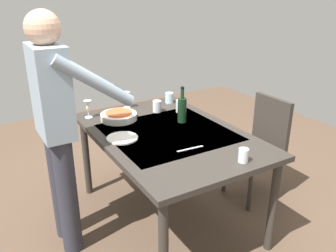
# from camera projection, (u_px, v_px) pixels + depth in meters

# --- Properties ---
(ground_plane) EXTENTS (6.00, 6.00, 0.00)m
(ground_plane) POSITION_uv_depth(u_px,v_px,m) (168.00, 216.00, 2.96)
(ground_plane) COLOR brown
(dining_table) EXTENTS (1.54, 1.03, 0.78)m
(dining_table) POSITION_uv_depth(u_px,v_px,m) (168.00, 141.00, 2.70)
(dining_table) COLOR #332D28
(dining_table) RESTS_ON ground_plane
(chair_near) EXTENTS (0.40, 0.40, 0.91)m
(chair_near) POSITION_uv_depth(u_px,v_px,m) (261.00, 141.00, 3.10)
(chair_near) COLOR black
(chair_near) RESTS_ON ground_plane
(person_server) EXTENTS (0.42, 0.61, 1.69)m
(person_server) POSITION_uv_depth(u_px,v_px,m) (58.00, 123.00, 2.34)
(person_server) COLOR #2D2D38
(person_server) RESTS_ON ground_plane
(wine_bottle) EXTENTS (0.07, 0.07, 0.30)m
(wine_bottle) POSITION_uv_depth(u_px,v_px,m) (182.00, 109.00, 2.83)
(wine_bottle) COLOR black
(wine_bottle) RESTS_ON dining_table
(wine_glass_left) EXTENTS (0.07, 0.07, 0.15)m
(wine_glass_left) POSITION_uv_depth(u_px,v_px,m) (126.00, 97.00, 3.15)
(wine_glass_left) COLOR white
(wine_glass_left) RESTS_ON dining_table
(wine_glass_right) EXTENTS (0.07, 0.07, 0.15)m
(wine_glass_right) POSITION_uv_depth(u_px,v_px,m) (88.00, 106.00, 2.92)
(wine_glass_right) COLOR white
(wine_glass_right) RESTS_ON dining_table
(water_cup_near_left) EXTENTS (0.08, 0.08, 0.10)m
(water_cup_near_left) POSITION_uv_depth(u_px,v_px,m) (157.00, 106.00, 3.08)
(water_cup_near_left) COLOR silver
(water_cup_near_left) RESTS_ON dining_table
(water_cup_near_right) EXTENTS (0.07, 0.07, 0.11)m
(water_cup_near_right) POSITION_uv_depth(u_px,v_px,m) (180.00, 106.00, 3.07)
(water_cup_near_right) COLOR silver
(water_cup_near_right) RESTS_ON dining_table
(water_cup_far_left) EXTENTS (0.06, 0.06, 0.09)m
(water_cup_far_left) POSITION_uv_depth(u_px,v_px,m) (243.00, 155.00, 2.20)
(water_cup_far_left) COLOR silver
(water_cup_far_left) RESTS_ON dining_table
(water_cup_far_right) EXTENTS (0.08, 0.08, 0.10)m
(water_cup_far_right) POSITION_uv_depth(u_px,v_px,m) (169.00, 98.00, 3.32)
(water_cup_far_right) COLOR silver
(water_cup_far_right) RESTS_ON dining_table
(serving_bowl_pasta) EXTENTS (0.30, 0.30, 0.07)m
(serving_bowl_pasta) POSITION_uv_depth(u_px,v_px,m) (119.00, 116.00, 2.90)
(serving_bowl_pasta) COLOR silver
(serving_bowl_pasta) RESTS_ON dining_table
(dinner_plate_near) EXTENTS (0.23, 0.23, 0.01)m
(dinner_plate_near) POSITION_uv_depth(u_px,v_px,m) (122.00, 138.00, 2.55)
(dinner_plate_near) COLOR silver
(dinner_plate_near) RESTS_ON dining_table
(table_knife) EXTENTS (0.03, 0.20, 0.00)m
(table_knife) POSITION_uv_depth(u_px,v_px,m) (190.00, 149.00, 2.39)
(table_knife) COLOR silver
(table_knife) RESTS_ON dining_table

